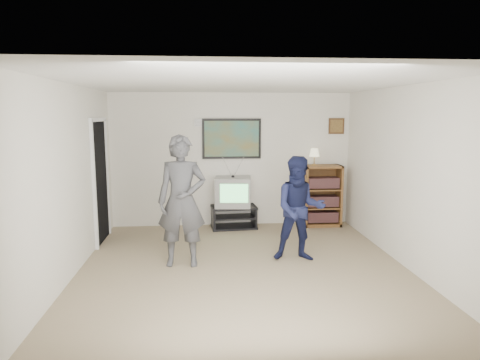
{
  "coord_description": "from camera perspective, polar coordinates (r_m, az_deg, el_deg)",
  "views": [
    {
      "loc": [
        -0.54,
        -5.52,
        2.11
      ],
      "look_at": [
        -0.0,
        0.66,
        1.15
      ],
      "focal_mm": 32.0,
      "sensor_mm": 36.0,
      "label": 1
    }
  ],
  "objects": [
    {
      "name": "room_shell",
      "position": [
        5.95,
        0.27,
        0.49
      ],
      "size": [
        4.51,
        5.0,
        2.51
      ],
      "color": "brown",
      "rests_on": "ground"
    },
    {
      "name": "media_stand",
      "position": [
        8.0,
        -0.84,
        -4.95
      ],
      "size": [
        0.87,
        0.53,
        0.42
      ],
      "rotation": [
        0.0,
        0.0,
        0.08
      ],
      "color": "black",
      "rests_on": "room_shell"
    },
    {
      "name": "crt_television",
      "position": [
        7.9,
        -0.94,
        -1.58
      ],
      "size": [
        0.69,
        0.61,
        0.54
      ],
      "primitive_type": null,
      "rotation": [
        0.0,
        0.0,
        -0.11
      ],
      "color": "gray",
      "rests_on": "media_stand"
    },
    {
      "name": "bookshelf",
      "position": [
        8.25,
        10.84,
        -2.05
      ],
      "size": [
        0.7,
        0.4,
        1.15
      ],
      "primitive_type": null,
      "color": "brown",
      "rests_on": "room_shell"
    },
    {
      "name": "table_lamp",
      "position": [
        8.16,
        9.88,
        3.06
      ],
      "size": [
        0.2,
        0.2,
        0.31
      ],
      "primitive_type": null,
      "color": "#F5EEB9",
      "rests_on": "bookshelf"
    },
    {
      "name": "person_tall",
      "position": [
        5.98,
        -7.76,
        -2.8
      ],
      "size": [
        0.69,
        0.47,
        1.83
      ],
      "primitive_type": "imported",
      "rotation": [
        0.0,
        0.0,
        -0.05
      ],
      "color": "#404144",
      "rests_on": "room_shell"
    },
    {
      "name": "person_short",
      "position": [
        6.21,
        7.95,
        -3.84
      ],
      "size": [
        0.8,
        0.65,
        1.52
      ],
      "primitive_type": "imported",
      "rotation": [
        0.0,
        0.0,
        -0.11
      ],
      "color": "#15193A",
      "rests_on": "room_shell"
    },
    {
      "name": "controller_left",
      "position": [
        6.09,
        -7.24,
        -0.04
      ],
      "size": [
        0.05,
        0.12,
        0.03
      ],
      "primitive_type": "cube",
      "rotation": [
        0.0,
        0.0,
        -0.14
      ],
      "color": "white",
      "rests_on": "person_tall"
    },
    {
      "name": "controller_right",
      "position": [
        6.42,
        7.77,
        -0.0
      ],
      "size": [
        0.03,
        0.11,
        0.03
      ],
      "primitive_type": "cube",
      "rotation": [
        0.0,
        0.0,
        -0.02
      ],
      "color": "white",
      "rests_on": "person_short"
    },
    {
      "name": "poster",
      "position": [
        8.02,
        -1.12,
        5.52
      ],
      "size": [
        1.1,
        0.03,
        0.75
      ],
      "primitive_type": "cube",
      "color": "black",
      "rests_on": "room_shell"
    },
    {
      "name": "air_vent",
      "position": [
        8.0,
        -5.1,
        7.63
      ],
      "size": [
        0.28,
        0.02,
        0.14
      ],
      "primitive_type": "cube",
      "color": "white",
      "rests_on": "room_shell"
    },
    {
      "name": "small_picture",
      "position": [
        8.39,
        12.73,
        7.03
      ],
      "size": [
        0.3,
        0.03,
        0.3
      ],
      "primitive_type": "cube",
      "color": "#362011",
      "rests_on": "room_shell"
    },
    {
      "name": "doorway",
      "position": [
        7.4,
        -18.17,
        -0.26
      ],
      "size": [
        0.03,
        0.85,
        2.0
      ],
      "primitive_type": "cube",
      "color": "black",
      "rests_on": "room_shell"
    }
  ]
}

